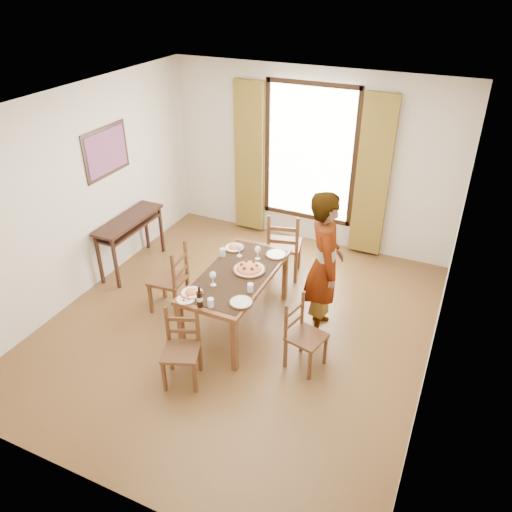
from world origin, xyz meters
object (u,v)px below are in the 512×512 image
at_px(console_table, 129,226).
at_px(dining_table, 237,279).
at_px(man, 324,265).
at_px(pasta_platter, 249,267).

xyz_separation_m(console_table, dining_table, (2.00, -0.59, -0.00)).
relative_size(dining_table, man, 0.88).
bearing_deg(console_table, pasta_platter, -12.53).
bearing_deg(console_table, man, -4.39).
height_order(console_table, pasta_platter, pasta_platter).
bearing_deg(pasta_platter, man, 15.92).
xyz_separation_m(man, pasta_platter, (-0.85, -0.24, -0.11)).
distance_m(dining_table, man, 1.05).
height_order(console_table, man, man).
bearing_deg(man, pasta_platter, 82.36).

